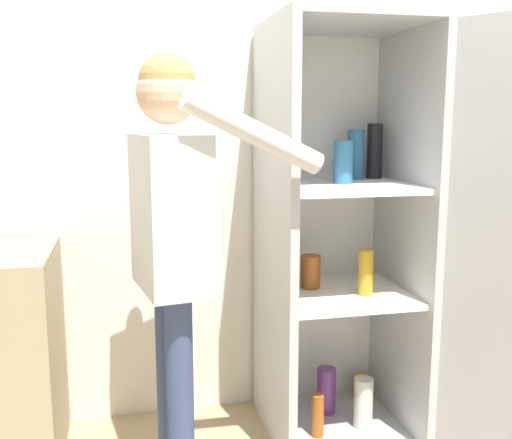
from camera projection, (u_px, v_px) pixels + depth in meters
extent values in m
cube|color=silver|center=(284.00, 144.00, 2.84)|extent=(7.00, 0.06, 2.55)
cube|color=#B7BABC|center=(336.00, 425.00, 2.72)|extent=(0.63, 0.65, 0.04)
cube|color=#B7BABC|center=(345.00, 23.00, 2.42)|extent=(0.63, 0.65, 0.04)
cube|color=white|center=(318.00, 223.00, 2.87)|extent=(0.63, 0.03, 1.73)
cube|color=#B7BABC|center=(274.00, 239.00, 2.51)|extent=(0.04, 0.65, 1.73)
cube|color=#B7BABC|center=(404.00, 233.00, 2.64)|extent=(0.04, 0.65, 1.73)
cube|color=white|center=(339.00, 292.00, 2.62)|extent=(0.56, 0.58, 0.02)
cube|color=white|center=(341.00, 186.00, 2.54)|extent=(0.56, 0.58, 0.02)
cylinder|color=#9E4C19|center=(317.00, 415.00, 2.59)|extent=(0.06, 0.06, 0.19)
cylinder|color=#9E4C19|center=(310.00, 272.00, 2.63)|extent=(0.09, 0.09, 0.15)
cylinder|color=teal|center=(356.00, 154.00, 2.68)|extent=(0.07, 0.07, 0.22)
cylinder|color=#B78C1E|center=(359.00, 386.00, 2.94)|extent=(0.06, 0.06, 0.12)
cylinder|color=black|center=(374.00, 151.00, 2.71)|extent=(0.07, 0.07, 0.25)
cylinder|color=teal|center=(343.00, 162.00, 2.50)|extent=(0.08, 0.08, 0.18)
cylinder|color=#723884|center=(326.00, 390.00, 2.79)|extent=(0.09, 0.09, 0.21)
cylinder|color=#B78C1E|center=(366.00, 272.00, 2.52)|extent=(0.06, 0.06, 0.19)
cylinder|color=beige|center=(363.00, 402.00, 2.66)|extent=(0.09, 0.09, 0.23)
cylinder|color=#384770|center=(169.00, 380.00, 2.32)|extent=(0.10, 0.10, 0.79)
cylinder|color=#384770|center=(180.00, 398.00, 2.18)|extent=(0.10, 0.10, 0.79)
cube|color=silver|center=(170.00, 213.00, 2.14)|extent=(0.28, 0.42, 0.56)
sphere|color=#DBAD89|center=(167.00, 93.00, 2.07)|extent=(0.22, 0.22, 0.22)
sphere|color=#AD894C|center=(167.00, 82.00, 2.06)|extent=(0.20, 0.20, 0.20)
cylinder|color=silver|center=(157.00, 212.00, 2.34)|extent=(0.08, 0.08, 0.52)
cylinder|color=silver|center=(254.00, 133.00, 1.98)|extent=(0.51, 0.16, 0.29)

